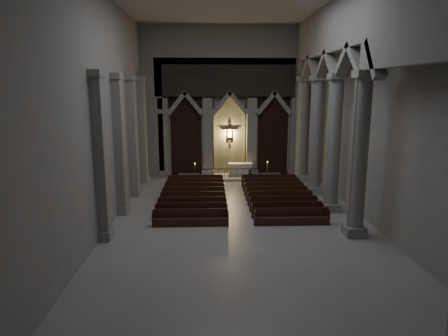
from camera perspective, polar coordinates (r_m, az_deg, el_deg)
The scene contains 11 objects.
room at distance 21.13m, azimuth 2.48°, elevation 12.43°, with size 24.00×24.10×12.00m.
sanctuary_wall at distance 32.64m, azimuth 0.83°, elevation 10.38°, with size 14.00×0.77×12.00m.
right_arcade at distance 23.52m, azimuth 16.03°, elevation 12.46°, with size 1.00×24.00×12.00m.
left_pilasters at distance 25.30m, azimuth -13.70°, elevation 3.58°, with size 0.60×13.00×8.03m.
sanctuary_step at distance 32.51m, azimuth 0.88°, elevation -1.26°, with size 8.50×2.60×0.15m, color gray.
altar at distance 32.70m, azimuth 2.34°, elevation -0.15°, with size 1.97×0.79×1.00m.
altar_rail at distance 31.51m, azimuth 0.97°, elevation -0.62°, with size 4.90×0.09×0.96m.
candle_stand_left at distance 31.38m, azimuth -4.16°, elevation -1.18°, with size 0.24×0.24×1.40m.
candle_stand_right at distance 31.22m, azimuth 6.17°, elevation -1.18°, with size 0.27×0.27×1.61m.
pews at distance 25.46m, azimuth 1.73°, elevation -4.37°, with size 9.43×8.77×0.90m.
worshipper at distance 29.33m, azimuth 3.77°, elevation -1.49°, with size 0.49×0.32×1.35m, color black.
Camera 1 is at (-1.67, -21.06, 7.26)m, focal length 32.00 mm.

